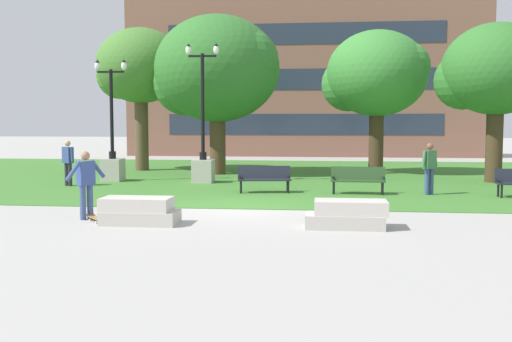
{
  "coord_description": "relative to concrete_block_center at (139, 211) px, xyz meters",
  "views": [
    {
      "loc": [
        2.43,
        -16.36,
        2.48
      ],
      "look_at": [
        0.76,
        -1.4,
        1.2
      ],
      "focal_mm": 42.0,
      "sensor_mm": 36.0,
      "label": 1
    }
  ],
  "objects": [
    {
      "name": "ground_plane",
      "position": [
        1.94,
        2.59,
        -0.31
      ],
      "size": [
        140.0,
        140.0,
        0.0
      ],
      "primitive_type": "plane",
      "color": "#A3A09B"
    },
    {
      "name": "park_bench_near_right",
      "position": [
        5.55,
        6.39,
        0.23
      ],
      "size": [
        1.82,
        0.62,
        0.9
      ],
      "color": "#284723",
      "rests_on": "grass_lawn"
    },
    {
      "name": "tree_near_right",
      "position": [
        6.76,
        14.32,
        4.23
      ],
      "size": [
        4.85,
        4.62,
        6.56
      ],
      "color": "#42301E",
      "rests_on": "grass_lawn"
    },
    {
      "name": "skateboard",
      "position": [
        -1.11,
        0.2,
        -0.22
      ],
      "size": [
        0.83,
        0.89,
        0.14
      ],
      "color": "olive",
      "rests_on": "ground"
    },
    {
      "name": "concrete_block_left",
      "position": [
        4.95,
        0.04,
        0.0
      ],
      "size": [
        1.86,
        0.9,
        0.64
      ],
      "color": "#B2ADA3",
      "rests_on": "ground"
    },
    {
      "name": "lamp_post_left",
      "position": [
        -0.33,
        9.43,
        0.81
      ],
      "size": [
        1.32,
        0.8,
        5.45
      ],
      "color": "#ADA89E",
      "rests_on": "grass_lawn"
    },
    {
      "name": "tree_far_left",
      "position": [
        11.08,
        10.87,
        4.1
      ],
      "size": [
        4.45,
        4.24,
        6.27
      ],
      "color": "#42301E",
      "rests_on": "grass_lawn"
    },
    {
      "name": "grass_lawn",
      "position": [
        1.94,
        12.59,
        -0.3
      ],
      "size": [
        40.0,
        20.0,
        0.02
      ],
      "primitive_type": "cube",
      "color": "#3D752D",
      "rests_on": "ground"
    },
    {
      "name": "tree_far_right",
      "position": [
        -0.47,
        13.17,
        4.42
      ],
      "size": [
        5.93,
        5.65,
        7.18
      ],
      "color": "#4C3823",
      "rests_on": "grass_lawn"
    },
    {
      "name": "person_bystander_far_lawn",
      "position": [
        -5.12,
        7.65,
        0.68
      ],
      "size": [
        0.62,
        0.45,
        1.71
      ],
      "color": "#28282D",
      "rests_on": "grass_lawn"
    },
    {
      "name": "concrete_block_center",
      "position": [
        0.0,
        0.0,
        0.0
      ],
      "size": [
        1.81,
        0.9,
        0.64
      ],
      "color": "#B2ADA3",
      "rests_on": "ground"
    },
    {
      "name": "park_bench_far_left",
      "position": [
        2.39,
        6.43,
        0.23
      ],
      "size": [
        1.86,
        0.79,
        0.9
      ],
      "color": "#1E232D",
      "rests_on": "grass_lawn"
    },
    {
      "name": "tree_near_left",
      "position": [
        -4.53,
        14.83,
        4.72
      ],
      "size": [
        4.49,
        4.28,
        6.92
      ],
      "color": "brown",
      "rests_on": "grass_lawn"
    },
    {
      "name": "lamp_post_center",
      "position": [
        -4.1,
        9.61,
        0.71
      ],
      "size": [
        1.32,
        0.8,
        4.89
      ],
      "color": "#ADA89E",
      "rests_on": "grass_lawn"
    },
    {
      "name": "person_skateboarder",
      "position": [
        -1.51,
        0.52,
        0.66
      ],
      "size": [
        0.66,
        1.15,
        1.71
      ],
      "color": "#384C7A",
      "rests_on": "ground"
    },
    {
      "name": "person_bystander_near_lawn",
      "position": [
        7.88,
        6.43,
        0.68
      ],
      "size": [
        0.63,
        0.56,
        1.71
      ],
      "color": "#384C7A",
      "rests_on": "grass_lawn"
    },
    {
      "name": "building_facade_distant",
      "position": [
        3.06,
        27.08,
        5.71
      ],
      "size": [
        24.51,
        1.03,
        12.04
      ],
      "color": "brown",
      "rests_on": "ground"
    }
  ]
}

